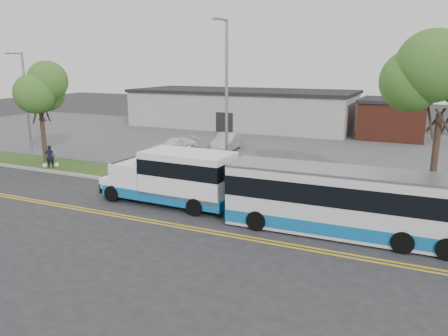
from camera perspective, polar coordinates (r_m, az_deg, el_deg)
The scene contains 19 objects.
ground at distance 25.15m, azimuth -8.59°, elevation -3.29°, with size 140.00×140.00×0.00m, color #28282B.
lane_line_north at distance 22.20m, azimuth -14.06°, elevation -5.80°, with size 70.00×0.12×0.01m, color gold.
lane_line_south at distance 21.98m, azimuth -14.55°, elevation -6.03°, with size 70.00×0.12×0.01m, color gold.
curb at distance 26.01m, azimuth -7.27°, elevation -2.51°, with size 80.00×0.30×0.15m, color #9E9B93.
verge at distance 27.50m, azimuth -5.28°, elevation -1.64°, with size 80.00×3.30×0.10m, color #2E4F1A.
parking_lot at distance 40.03m, azimuth 4.86°, elevation 3.10°, with size 80.00×25.00×0.10m, color #4C4C4F.
commercial_building at distance 51.13m, azimuth 2.41°, elevation 7.78°, with size 25.40×10.40×4.35m.
brick_wing at distance 46.43m, azimuth 21.19°, elevation 6.05°, with size 6.30×7.30×3.90m.
tree_east at distance 23.08m, azimuth 26.69°, elevation 9.65°, with size 5.20×5.20×8.33m.
tree_west at distance 34.49m, azimuth -22.97°, elevation 8.96°, with size 4.40×4.40×6.91m.
streetlight_near at distance 25.11m, azimuth 0.27°, elevation 9.00°, with size 0.35×1.53×9.50m.
streetlight_far at distance 38.98m, azimuth -24.50°, elevation 8.25°, with size 0.35×1.53×8.00m.
shuttle_bus at distance 22.70m, azimuth -6.31°, elevation -1.05°, with size 7.52×2.68×2.85m.
transit_bus at distance 19.32m, azimuth 15.51°, elevation -4.32°, with size 10.28×2.64×2.84m.
pedestrian at distance 32.79m, azimuth -21.78°, elevation 1.41°, with size 0.58×0.38×1.58m, color black.
parked_car_a at distance 36.59m, azimuth 0.41°, elevation 3.43°, with size 1.55×4.45×1.47m, color #AEB0B5.
parked_car_b at distance 36.14m, azimuth -6.40°, elevation 2.99°, with size 1.66×4.08×1.18m, color white.
grocery_bag_left at distance 32.97m, azimuth -22.36°, elevation 0.29°, with size 0.32×0.32×0.32m, color white.
grocery_bag_right at distance 32.87m, azimuth -21.01°, elevation 0.37°, with size 0.32×0.32×0.32m, color white.
Camera 1 is at (13.40, -20.05, 7.13)m, focal length 35.00 mm.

